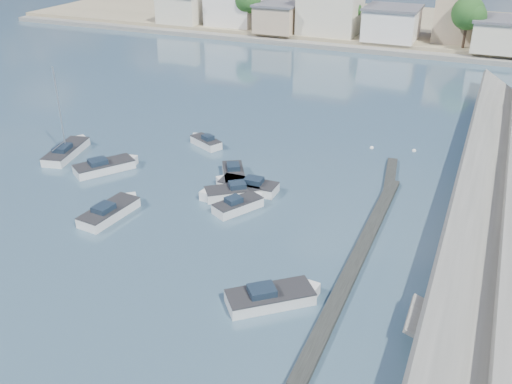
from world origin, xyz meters
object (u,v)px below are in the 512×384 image
motorboat_d (229,193)px  motorboat_b (240,205)px  motorboat_f (205,142)px  motorboat_h (275,297)px  motorboat_a (112,211)px  motorboat_c (246,186)px  sailboat (68,150)px  motorboat_g (234,177)px  motorboat_e (107,166)px

motorboat_d → motorboat_b: bearing=-42.3°
motorboat_f → motorboat_h: (15.87, -21.01, 0.00)m
motorboat_a → motorboat_b: bearing=28.7°
motorboat_h → motorboat_b: bearing=124.5°
motorboat_a → motorboat_f: size_ratio=1.50×
motorboat_a → motorboat_c: 11.44m
motorboat_f → sailboat: sailboat is taller
motorboat_h → sailboat: sailboat is taller
motorboat_a → sailboat: sailboat is taller
motorboat_d → motorboat_g: (-0.99, 3.06, 0.00)m
motorboat_a → motorboat_c: same height
motorboat_h → sailboat: size_ratio=0.61×
motorboat_f → motorboat_g: 8.83m
motorboat_c → motorboat_h: 15.60m
motorboat_g → motorboat_a: bearing=-123.2°
motorboat_a → motorboat_d: size_ratio=1.26×
motorboat_c → motorboat_d: size_ratio=1.20×
motorboat_e → motorboat_f: (5.53, 8.85, -0.00)m
motorboat_c → motorboat_e: size_ratio=1.00×
motorboat_b → motorboat_f: (-8.92, 10.91, 0.00)m
motorboat_a → motorboat_b: same height
motorboat_e → motorboat_h: same height
motorboat_e → motorboat_b: bearing=-8.1°
motorboat_g → sailboat: (-17.56, -1.02, 0.03)m
motorboat_f → motorboat_h: size_ratio=0.72×
motorboat_a → motorboat_d: bearing=41.9°
motorboat_c → motorboat_b: bearing=-73.2°
motorboat_b → motorboat_e: same height
motorboat_h → motorboat_d: bearing=126.6°
motorboat_b → motorboat_c: size_ratio=0.78×
sailboat → motorboat_h: bearing=-26.7°
motorboat_e → sailboat: (-5.83, 1.55, 0.03)m
motorboat_b → motorboat_g: 5.37m
motorboat_c → motorboat_f: size_ratio=1.43×
motorboat_d → motorboat_e: same height
motorboat_e → motorboat_a: bearing=-51.7°
sailboat → motorboat_a: bearing=-36.9°
motorboat_a → motorboat_b: size_ratio=1.34×
motorboat_b → motorboat_d: 2.34m
motorboat_c → motorboat_a: bearing=-134.0°
motorboat_d → motorboat_f: 11.79m
motorboat_d → motorboat_h: same height
motorboat_a → motorboat_e: (-5.51, 6.97, -0.00)m
motorboat_d → motorboat_h: (8.67, -11.67, 0.00)m
motorboat_c → sailboat: bearing=179.2°
motorboat_e → sailboat: 6.03m
motorboat_c → motorboat_h: bearing=-59.4°
motorboat_b → motorboat_g: same height
motorboat_b → sailboat: bearing=169.9°
motorboat_e → motorboat_g: bearing=12.4°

